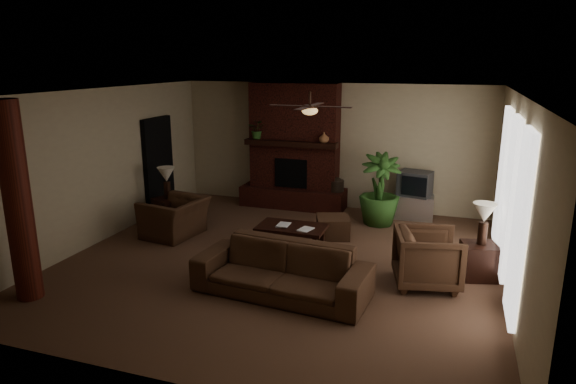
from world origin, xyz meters
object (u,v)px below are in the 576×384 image
(floor_vase, at_px, (336,192))
(side_table_right, at_px, (479,261))
(tv_stand, at_px, (413,207))
(floor_plant, at_px, (379,205))
(ottoman, at_px, (333,227))
(coffee_table, at_px, (292,229))
(armchair_right, at_px, (428,256))
(sofa, at_px, (282,262))
(lamp_right, at_px, (484,216))
(lamp_left, at_px, (166,177))
(armchair_left, at_px, (175,211))
(side_table_left, at_px, (169,211))
(log_column, at_px, (18,203))

(floor_vase, distance_m, side_table_right, 4.06)
(tv_stand, distance_m, floor_plant, 0.92)
(ottoman, height_order, side_table_right, side_table_right)
(coffee_table, bearing_deg, armchair_right, -18.17)
(sofa, height_order, lamp_right, lamp_right)
(floor_vase, xyz_separation_m, floor_plant, (1.05, -0.65, -0.02))
(lamp_left, bearing_deg, ottoman, 5.27)
(coffee_table, distance_m, floor_plant, 2.29)
(armchair_left, xyz_separation_m, armchair_right, (4.73, -0.74, -0.02))
(lamp_left, xyz_separation_m, side_table_right, (5.97, -0.79, -0.73))
(armchair_right, relative_size, lamp_right, 1.45)
(ottoman, relative_size, floor_vase, 0.78)
(lamp_right, bearing_deg, coffee_table, 175.73)
(armchair_right, relative_size, lamp_left, 1.45)
(side_table_left, bearing_deg, armchair_left, -49.46)
(sofa, xyz_separation_m, coffee_table, (-0.43, 1.76, -0.12))
(armchair_right, height_order, side_table_left, armchair_right)
(lamp_left, bearing_deg, floor_plant, 18.61)
(floor_vase, height_order, floor_plant, floor_plant)
(ottoman, distance_m, side_table_left, 3.41)
(side_table_right, bearing_deg, floor_vase, 136.09)
(sofa, distance_m, floor_vase, 4.33)
(lamp_right, bearing_deg, armchair_left, 177.98)
(log_column, distance_m, side_table_left, 3.71)
(sofa, height_order, lamp_left, lamp_left)
(armchair_right, distance_m, ottoman, 2.47)
(armchair_right, distance_m, lamp_left, 5.41)
(armchair_right, bearing_deg, ottoman, 35.35)
(log_column, xyz_separation_m, floor_plant, (4.21, 4.90, -0.99))
(log_column, distance_m, lamp_left, 3.54)
(lamp_left, bearing_deg, armchair_left, -49.02)
(coffee_table, height_order, ottoman, coffee_table)
(armchair_right, distance_m, floor_plant, 2.92)
(armchair_left, distance_m, floor_vase, 3.64)
(sofa, bearing_deg, side_table_left, 150.09)
(ottoman, distance_m, lamp_right, 2.92)
(armchair_left, relative_size, lamp_left, 1.72)
(sofa, relative_size, floor_plant, 1.71)
(armchair_right, bearing_deg, coffee_table, 58.79)
(sofa, relative_size, ottoman, 4.18)
(log_column, relative_size, armchair_left, 2.51)
(sofa, bearing_deg, floor_vase, 98.21)
(armchair_left, distance_m, coffee_table, 2.34)
(floor_plant, xyz_separation_m, side_table_right, (1.87, -2.16, -0.14))
(coffee_table, distance_m, tv_stand, 3.19)
(lamp_left, bearing_deg, armchair_right, -14.14)
(log_column, bearing_deg, armchair_left, 78.17)
(log_column, distance_m, coffee_table, 4.33)
(floor_plant, bearing_deg, ottoman, -123.46)
(floor_plant, bearing_deg, floor_vase, 148.22)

